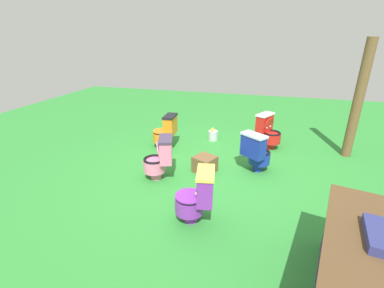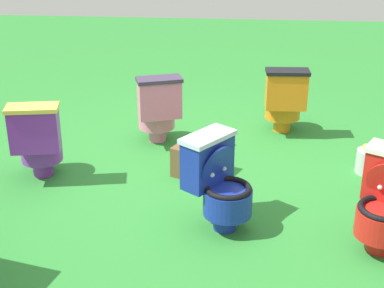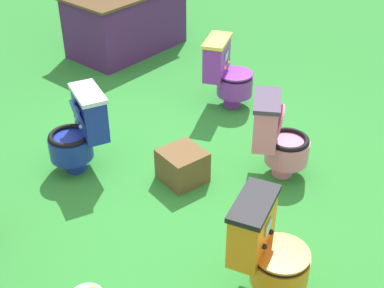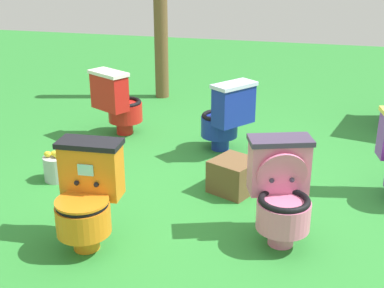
{
  "view_description": "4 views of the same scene",
  "coord_description": "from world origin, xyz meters",
  "px_view_note": "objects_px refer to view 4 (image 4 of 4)",
  "views": [
    {
      "loc": [
        4.09,
        0.89,
        2.25
      ],
      "look_at": [
        -0.14,
        -0.29,
        0.47
      ],
      "focal_mm": 25.22,
      "sensor_mm": 36.0,
      "label": 1
    },
    {
      "loc": [
        -0.44,
        4.63,
        2.36
      ],
      "look_at": [
        -0.06,
        0.31,
        0.45
      ],
      "focal_mm": 53.75,
      "sensor_mm": 36.0,
      "label": 2
    },
    {
      "loc": [
        -3.25,
        -1.74,
        2.73
      ],
      "look_at": [
        -0.03,
        -0.11,
        0.36
      ],
      "focal_mm": 49.34,
      "sensor_mm": 36.0,
      "label": 3
    },
    {
      "loc": [
        0.55,
        -3.95,
        1.98
      ],
      "look_at": [
        -0.43,
        -0.03,
        0.39
      ],
      "focal_mm": 48.47,
      "sensor_mm": 36.0,
      "label": 4
    }
  ],
  "objects_px": {
    "toilet_red": "(118,102)",
    "toilet_orange": "(87,195)",
    "toilet_blue": "(226,116)",
    "small_crate": "(234,176)",
    "lemon_bucket": "(56,168)",
    "toilet_pink": "(281,191)",
    "wooden_post": "(161,13)"
  },
  "relations": [
    {
      "from": "small_crate",
      "to": "lemon_bucket",
      "type": "relative_size",
      "value": 1.24
    },
    {
      "from": "toilet_red",
      "to": "small_crate",
      "type": "xyz_separation_m",
      "value": [
        1.44,
        -1.04,
        -0.23
      ]
    },
    {
      "from": "toilet_red",
      "to": "small_crate",
      "type": "height_order",
      "value": "toilet_red"
    },
    {
      "from": "lemon_bucket",
      "to": "small_crate",
      "type": "bearing_deg",
      "value": 6.09
    },
    {
      "from": "toilet_blue",
      "to": "wooden_post",
      "type": "xyz_separation_m",
      "value": [
        -1.19,
        1.72,
        0.74
      ]
    },
    {
      "from": "toilet_blue",
      "to": "toilet_orange",
      "type": "xyz_separation_m",
      "value": [
        -0.6,
        -1.9,
        -0.0
      ]
    },
    {
      "from": "toilet_red",
      "to": "wooden_post",
      "type": "bearing_deg",
      "value": 118.67
    },
    {
      "from": "toilet_orange",
      "to": "wooden_post",
      "type": "distance_m",
      "value": 3.74
    },
    {
      "from": "wooden_post",
      "to": "small_crate",
      "type": "height_order",
      "value": "wooden_post"
    },
    {
      "from": "toilet_blue",
      "to": "small_crate",
      "type": "height_order",
      "value": "toilet_blue"
    },
    {
      "from": "small_crate",
      "to": "wooden_post",
      "type": "bearing_deg",
      "value": 119.0
    },
    {
      "from": "toilet_pink",
      "to": "wooden_post",
      "type": "bearing_deg",
      "value": -78.74
    },
    {
      "from": "toilet_red",
      "to": "lemon_bucket",
      "type": "relative_size",
      "value": 2.63
    },
    {
      "from": "toilet_pink",
      "to": "small_crate",
      "type": "xyz_separation_m",
      "value": [
        -0.44,
        0.66,
        -0.23
      ]
    },
    {
      "from": "toilet_blue",
      "to": "toilet_red",
      "type": "bearing_deg",
      "value": 118.41
    },
    {
      "from": "toilet_pink",
      "to": "toilet_red",
      "type": "bearing_deg",
      "value": -60.84
    },
    {
      "from": "wooden_post",
      "to": "toilet_blue",
      "type": "bearing_deg",
      "value": -55.26
    },
    {
      "from": "toilet_red",
      "to": "toilet_orange",
      "type": "height_order",
      "value": "same"
    },
    {
      "from": "small_crate",
      "to": "toilet_pink",
      "type": "bearing_deg",
      "value": -56.64
    },
    {
      "from": "toilet_orange",
      "to": "small_crate",
      "type": "distance_m",
      "value": 1.36
    },
    {
      "from": "toilet_red",
      "to": "toilet_orange",
      "type": "xyz_separation_m",
      "value": [
        0.6,
        -2.08,
        -0.0
      ]
    },
    {
      "from": "toilet_blue",
      "to": "toilet_red",
      "type": "relative_size",
      "value": 1.0
    },
    {
      "from": "wooden_post",
      "to": "lemon_bucket",
      "type": "distance_m",
      "value": 2.92
    },
    {
      "from": "small_crate",
      "to": "lemon_bucket",
      "type": "xyz_separation_m",
      "value": [
        -1.56,
        -0.17,
        -0.02
      ]
    },
    {
      "from": "toilet_pink",
      "to": "lemon_bucket",
      "type": "relative_size",
      "value": 2.63
    },
    {
      "from": "toilet_orange",
      "to": "wooden_post",
      "type": "bearing_deg",
      "value": -83.61
    },
    {
      "from": "small_crate",
      "to": "lemon_bucket",
      "type": "height_order",
      "value": "small_crate"
    },
    {
      "from": "toilet_pink",
      "to": "wooden_post",
      "type": "xyz_separation_m",
      "value": [
        -1.87,
        3.24,
        0.74
      ]
    },
    {
      "from": "toilet_orange",
      "to": "small_crate",
      "type": "bearing_deg",
      "value": -131.57
    },
    {
      "from": "toilet_pink",
      "to": "toilet_orange",
      "type": "relative_size",
      "value": 1.0
    },
    {
      "from": "toilet_blue",
      "to": "toilet_pink",
      "type": "xyz_separation_m",
      "value": [
        0.67,
        -1.52,
        0.0
      ]
    },
    {
      "from": "toilet_red",
      "to": "toilet_orange",
      "type": "distance_m",
      "value": 2.17
    }
  ]
}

